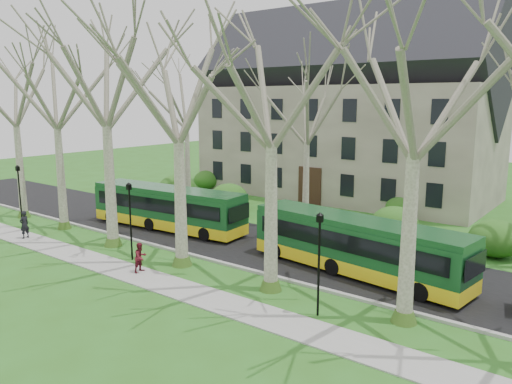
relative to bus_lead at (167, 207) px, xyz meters
The scene contains 13 objects.
ground 10.73m from the bus_lead, 27.28° to the right, with size 120.00×120.00×0.00m, color #2C611B.
sidewalk 12.07m from the bus_lead, 37.98° to the right, with size 70.00×2.00×0.06m, color gray.
road 9.58m from the bus_lead, ahead, with size 80.00×8.00×0.06m, color black.
curb 10.13m from the bus_lead, 19.64° to the right, with size 80.00×0.25×0.14m, color #A5A39E.
building 20.51m from the bus_lead, 79.82° to the left, with size 26.50×12.20×16.00m.
tree_row_verge 11.82m from the bus_lead, 25.83° to the right, with size 49.00×7.00×14.00m.
tree_row_far 11.10m from the bus_lead, 37.12° to the left, with size 33.00×7.00×12.00m.
lamp_row 11.16m from the bus_lead, 31.87° to the right, with size 36.22×0.22×4.30m.
hedges 10.32m from the bus_lead, 62.42° to the left, with size 30.60×8.60×2.00m.
bus_lead is the anchor object (origin of this frame).
bus_follow 14.39m from the bus_lead, ahead, with size 11.83×2.46×2.96m, color #154A21, non-canonical shape.
pedestrian_a 9.14m from the bus_lead, 126.62° to the right, with size 0.65×0.43×1.79m, color black.
pedestrian_b 8.90m from the bus_lead, 51.62° to the right, with size 0.76×0.59×1.56m, color maroon.
Camera 1 is at (15.82, -18.04, 8.88)m, focal length 35.00 mm.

